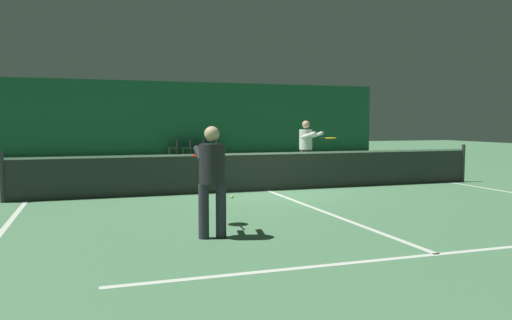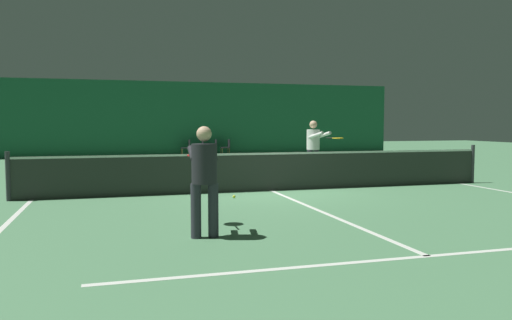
{
  "view_description": "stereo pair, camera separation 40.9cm",
  "coord_description": "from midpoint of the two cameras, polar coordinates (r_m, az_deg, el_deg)",
  "views": [
    {
      "loc": [
        -4.18,
        -11.59,
        1.67
      ],
      "look_at": [
        -1.0,
        -2.1,
        0.93
      ],
      "focal_mm": 35.0,
      "sensor_mm": 36.0,
      "label": 1
    },
    {
      "loc": [
        -3.79,
        -11.72,
        1.67
      ],
      "look_at": [
        -1.0,
        -2.1,
        0.93
      ],
      "focal_mm": 35.0,
      "sensor_mm": 36.0,
      "label": 2
    }
  ],
  "objects": [
    {
      "name": "ground_plane",
      "position": [
        12.43,
        0.38,
        -3.52
      ],
      "size": [
        60.0,
        60.0,
        0.0
      ],
      "primitive_type": "plane",
      "color": "#4C7F56"
    },
    {
      "name": "backdrop_curtain",
      "position": [
        26.22,
        -9.79,
        4.67
      ],
      "size": [
        23.0,
        0.12,
        3.82
      ],
      "color": "#1E5B3D",
      "rests_on": "ground"
    },
    {
      "name": "court_line_baseline_far",
      "position": [
        23.95,
        -8.88,
        0.15
      ],
      "size": [
        11.0,
        0.1,
        0.0
      ],
      "color": "silver",
      "rests_on": "ground"
    },
    {
      "name": "court_line_service_far",
      "position": [
        18.57,
        -6.03,
        -0.98
      ],
      "size": [
        8.25,
        0.1,
        0.0
      ],
      "color": "silver",
      "rests_on": "ground"
    },
    {
      "name": "court_line_service_near",
      "position": [
        6.8,
        18.4,
        -10.19
      ],
      "size": [
        8.25,
        0.1,
        0.0
      ],
      "color": "silver",
      "rests_on": "ground"
    },
    {
      "name": "court_line_sideline_left",
      "position": [
        11.87,
        -25.7,
        -4.29
      ],
      "size": [
        0.1,
        23.8,
        0.0
      ],
      "color": "silver",
      "rests_on": "ground"
    },
    {
      "name": "court_line_sideline_right",
      "position": [
        15.12,
        20.53,
        -2.4
      ],
      "size": [
        0.1,
        23.8,
        0.0
      ],
      "color": "silver",
      "rests_on": "ground"
    },
    {
      "name": "court_line_centre",
      "position": [
        12.43,
        0.38,
        -3.51
      ],
      "size": [
        0.1,
        12.8,
        0.0
      ],
      "color": "silver",
      "rests_on": "ground"
    },
    {
      "name": "tennis_net",
      "position": [
        12.37,
        0.38,
        -1.17
      ],
      "size": [
        12.0,
        0.1,
        1.07
      ],
      "color": "#2D332D",
      "rests_on": "ground"
    },
    {
      "name": "player_near",
      "position": [
        7.29,
        -6.7,
        -1.49
      ],
      "size": [
        0.44,
        1.35,
        1.63
      ],
      "rotation": [
        0.0,
        0.0,
        1.51
      ],
      "color": "#2D2D38",
      "rests_on": "ground"
    },
    {
      "name": "player_far",
      "position": [
        15.54,
        5.07,
        1.8
      ],
      "size": [
        0.86,
        1.42,
        1.76
      ],
      "rotation": [
        0.0,
        0.0,
        -1.19
      ],
      "color": "#2D2D38",
      "rests_on": "ground"
    },
    {
      "name": "courtside_chair_0",
      "position": [
        25.69,
        -9.78,
        1.49
      ],
      "size": [
        0.44,
        0.44,
        0.84
      ],
      "rotation": [
        0.0,
        0.0,
        -1.57
      ],
      "color": "brown",
      "rests_on": "ground"
    },
    {
      "name": "courtside_chair_1",
      "position": [
        25.81,
        -8.26,
        1.52
      ],
      "size": [
        0.44,
        0.44,
        0.84
      ],
      "rotation": [
        0.0,
        0.0,
        -1.57
      ],
      "color": "brown",
      "rests_on": "ground"
    },
    {
      "name": "courtside_chair_2",
      "position": [
        25.94,
        -6.76,
        1.55
      ],
      "size": [
        0.44,
        0.44,
        0.84
      ],
      "rotation": [
        0.0,
        0.0,
        -1.57
      ],
      "color": "brown",
      "rests_on": "ground"
    },
    {
      "name": "courtside_chair_3",
      "position": [
        26.09,
        -5.27,
        1.58
      ],
      "size": [
        0.44,
        0.44,
        0.84
      ],
      "rotation": [
        0.0,
        0.0,
        -1.57
      ],
      "color": "brown",
      "rests_on": "ground"
    },
    {
      "name": "tennis_ball",
      "position": [
        11.19,
        -3.8,
        -4.21
      ],
      "size": [
        0.07,
        0.07,
        0.07
      ],
      "color": "#D1DB33",
      "rests_on": "ground"
    }
  ]
}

